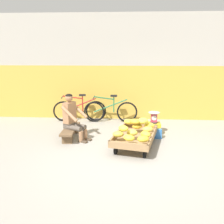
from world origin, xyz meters
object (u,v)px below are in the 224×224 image
Objects in this scene: vendor_seated at (73,117)px; bicycle_near_left at (79,110)px; bicycle_far_left at (110,111)px; shopping_bag at (158,134)px; plastic_crate at (153,128)px; banana_cart at (135,137)px; low_bench at (70,131)px; weighing_scale at (154,117)px.

vendor_seated is 0.69× the size of bicycle_near_left.
bicycle_near_left is at bearing 94.94° from vendor_seated.
vendor_seated is 0.69× the size of bicycle_far_left.
bicycle_near_left is 6.90× the size of shopping_bag.
plastic_crate is 1.50× the size of shopping_bag.
bicycle_far_left is at bearing 139.27° from plastic_crate.
banana_cart is 1.69m from low_bench.
bicycle_far_left is 6.92× the size of shopping_bag.
bicycle_near_left reaches higher than plastic_crate.
plastic_crate is at bearing 90.00° from weighing_scale.
banana_cart reaches higher than plastic_crate.
vendor_seated reaches higher than weighing_scale.
vendor_seated is at bearing -26.77° from low_bench.
shopping_bag is at bearing 46.00° from banana_cart.
bicycle_near_left is at bearing 128.77° from banana_cart.
shopping_bag is at bearing -32.67° from bicycle_near_left.
banana_cart is 1.64m from vendor_seated.
plastic_crate is at bearing 102.88° from shopping_bag.
bicycle_near_left is at bearing 147.33° from shopping_bag.
weighing_scale is at bearing 13.72° from vendor_seated.
low_bench is 2.19m from plastic_crate.
banana_cart is 4.43× the size of plastic_crate.
weighing_scale is (0.52, 0.97, 0.21)m from banana_cart.
vendor_seated is 1.64m from bicycle_near_left.
weighing_scale reaches higher than shopping_bag.
low_bench is 4.60× the size of shopping_bag.
plastic_crate is 0.36m from shopping_bag.
shopping_bag is (2.14, 0.16, -0.45)m from vendor_seated.
banana_cart reaches higher than shopping_bag.
shopping_bag is (2.22, 0.12, -0.08)m from low_bench.
vendor_seated reaches higher than banana_cart.
plastic_crate reaches higher than shopping_bag.
vendor_seated is at bearing 163.03° from banana_cart.
banana_cart is at bearing -51.23° from bicycle_near_left.
vendor_seated is 4.75× the size of shopping_bag.
low_bench is 0.38m from vendor_seated.
vendor_seated reaches higher than low_bench.
shopping_bag is at bearing -47.09° from bicycle_far_left.
low_bench reaches higher than shopping_bag.
shopping_bag is (1.30, -1.40, -0.23)m from bicycle_far_left.
weighing_scale is at bearing -40.76° from bicycle_far_left.
banana_cart is at bearing -17.47° from low_bench.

